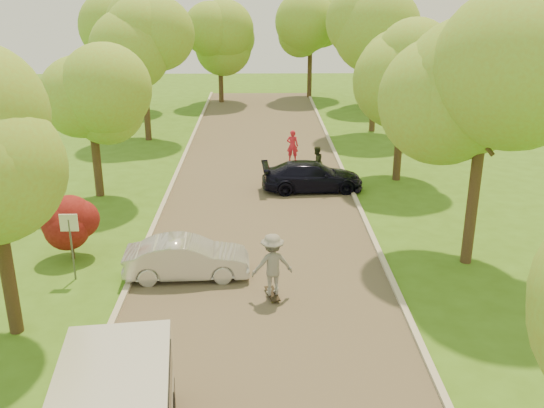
{
  "coord_description": "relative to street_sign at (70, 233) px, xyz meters",
  "views": [
    {
      "loc": [
        0.01,
        -13.1,
        8.7
      ],
      "look_at": [
        0.41,
        7.17,
        1.3
      ],
      "focal_mm": 40.0,
      "sensor_mm": 36.0,
      "label": 1
    }
  ],
  "objects": [
    {
      "name": "silver_sedan",
      "position": [
        3.5,
        0.1,
        -0.93
      ],
      "size": [
        3.94,
        1.55,
        1.28
      ],
      "primitive_type": "imported",
      "rotation": [
        0.0,
        0.0,
        1.62
      ],
      "color": "silver",
      "rests_on": "ground"
    },
    {
      "name": "person_olive",
      "position": [
        8.45,
        10.44,
        -0.81
      ],
      "size": [
        0.92,
        0.91,
        1.5
      ],
      "primitive_type": "imported",
      "rotation": [
        0.0,
        0.0,
        3.85
      ],
      "color": "#272F1C",
      "rests_on": "ground"
    },
    {
      "name": "red_shrub",
      "position": [
        -0.5,
        1.5,
        -0.47
      ],
      "size": [
        1.7,
        1.7,
        1.95
      ],
      "color": "#382619",
      "rests_on": "ground"
    },
    {
      "name": "tree_r_midb",
      "position": [
        12.4,
        10.0,
        3.32
      ],
      "size": [
        4.51,
        4.4,
        7.01
      ],
      "color": "#382619",
      "rests_on": "ground"
    },
    {
      "name": "street_sign",
      "position": [
        0.0,
        0.0,
        0.0
      ],
      "size": [
        0.55,
        0.06,
        2.17
      ],
      "color": "#59595E",
      "rests_on": "ground"
    },
    {
      "name": "curb_left",
      "position": [
        1.75,
        4.0,
        -1.5
      ],
      "size": [
        0.18,
        60.0,
        0.12
      ],
      "primitive_type": "cube",
      "color": "#B2AD9E",
      "rests_on": "ground"
    },
    {
      "name": "tree_bg_d",
      "position": [
        10.02,
        32.0,
        3.75
      ],
      "size": [
        5.12,
        5.0,
        7.72
      ],
      "color": "#382619",
      "rests_on": "ground"
    },
    {
      "name": "tree_bg_a",
      "position": [
        -2.98,
        26.0,
        3.75
      ],
      "size": [
        5.12,
        5.0,
        7.72
      ],
      "color": "#382619",
      "rests_on": "ground"
    },
    {
      "name": "dark_sedan",
      "position": [
        8.1,
        8.52,
        -0.92
      ],
      "size": [
        4.57,
        2.06,
        1.3
      ],
      "primitive_type": "imported",
      "rotation": [
        0.0,
        0.0,
        1.63
      ],
      "color": "black",
      "rests_on": "ground"
    },
    {
      "name": "tree_bg_b",
      "position": [
        14.02,
        28.0,
        3.97
      ],
      "size": [
        5.12,
        5.0,
        7.95
      ],
      "color": "#382619",
      "rests_on": "ground"
    },
    {
      "name": "tree_r_mida",
      "position": [
        12.82,
        1.0,
        3.97
      ],
      "size": [
        5.13,
        5.0,
        7.95
      ],
      "color": "#382619",
      "rests_on": "ground"
    },
    {
      "name": "road",
      "position": [
        5.8,
        4.0,
        -1.56
      ],
      "size": [
        8.0,
        60.0,
        0.01
      ],
      "primitive_type": "cube",
      "color": "#4C4438",
      "rests_on": "ground"
    },
    {
      "name": "tree_l_far",
      "position": [
        -0.59,
        18.0,
        3.9
      ],
      "size": [
        4.92,
        4.8,
        7.79
      ],
      "color": "#382619",
      "rests_on": "ground"
    },
    {
      "name": "skateboarder",
      "position": [
        6.13,
        -1.27,
        -0.5
      ],
      "size": [
        1.33,
        0.94,
        1.87
      ],
      "primitive_type": "imported",
      "rotation": [
        0.0,
        0.0,
        3.36
      ],
      "color": "slate",
      "rests_on": "longboard"
    },
    {
      "name": "tree_l_midb",
      "position": [
        -1.01,
        8.0,
        3.02
      ],
      "size": [
        4.3,
        4.2,
        6.62
      ],
      "color": "#382619",
      "rests_on": "ground"
    },
    {
      "name": "ground",
      "position": [
        5.8,
        -4.0,
        -1.56
      ],
      "size": [
        100.0,
        100.0,
        0.0
      ],
      "primitive_type": "plane",
      "color": "#3C6818",
      "rests_on": "ground"
    },
    {
      "name": "curb_right",
      "position": [
        9.85,
        4.0,
        -1.5
      ],
      "size": [
        0.18,
        60.0,
        0.12
      ],
      "primitive_type": "cube",
      "color": "#B2AD9E",
      "rests_on": "ground"
    },
    {
      "name": "person_striped",
      "position": [
        7.47,
        13.26,
        -0.74
      ],
      "size": [
        0.66,
        0.49,
        1.64
      ],
      "primitive_type": "imported",
      "rotation": [
        0.0,
        0.0,
        2.97
      ],
      "color": "red",
      "rests_on": "ground"
    },
    {
      "name": "longboard",
      "position": [
        6.13,
        -1.27,
        -1.46
      ],
      "size": [
        0.47,
        1.0,
        0.11
      ],
      "rotation": [
        0.0,
        0.0,
        3.36
      ],
      "color": "black",
      "rests_on": "ground"
    },
    {
      "name": "tree_r_far",
      "position": [
        13.03,
        20.0,
        4.27
      ],
      "size": [
        5.33,
        5.2,
        8.34
      ],
      "color": "#382619",
      "rests_on": "ground"
    },
    {
      "name": "tree_bg_c",
      "position": [
        3.01,
        30.0,
        3.46
      ],
      "size": [
        4.92,
        4.8,
        7.33
      ],
      "color": "#382619",
      "rests_on": "ground"
    }
  ]
}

